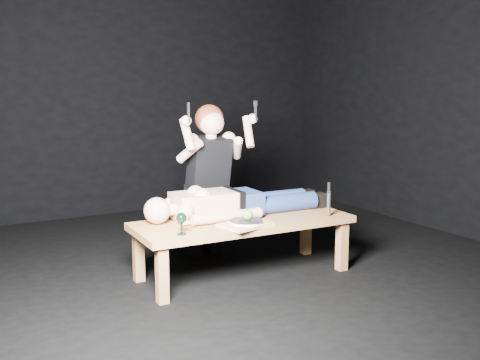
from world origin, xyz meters
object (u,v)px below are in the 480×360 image
Objects in this scene: lying_man at (239,199)px; goblet at (182,224)px; table at (243,247)px; carving_knife at (329,199)px; serving_tray at (246,224)px; kneeling_woman at (205,179)px.

lying_man reaches higher than goblet.
carving_knife is at bearing -18.89° from table.
table is at bearing -107.54° from lying_man.
goblet is at bearing 179.03° from serving_tray.
table is 6.27× the size of carving_knife.
serving_tray is (-0.06, -0.81, -0.22)m from kneeling_woman.
lying_man is at bearing 147.53° from carving_knife.
carving_knife is (1.24, -0.05, 0.06)m from goblet.
carving_knife reaches higher than goblet.
serving_tray is 1.34× the size of carving_knife.
kneeling_woman is (-0.08, 0.46, 0.10)m from lying_man.
goblet is (-0.60, -0.19, 0.30)m from table.
carving_knife reaches higher than serving_tray.
table is at bearing 17.25° from goblet.
lying_man is 0.40m from serving_tray.
lying_man is 0.74m from goblet.
serving_tray is (-0.09, -0.19, 0.24)m from table.
kneeling_woman is (-0.02, 0.61, 0.45)m from table.
table is 0.32m from serving_tray.
serving_tray is 0.52m from goblet.
serving_tray is at bearing -93.31° from kneeling_woman.
kneeling_woman is 1.00m from goblet.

